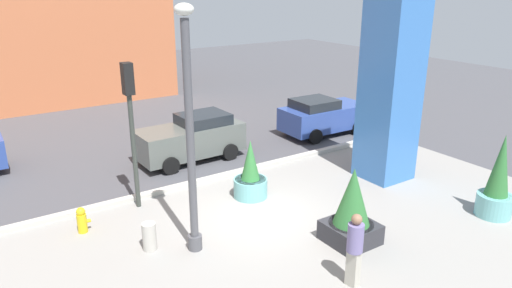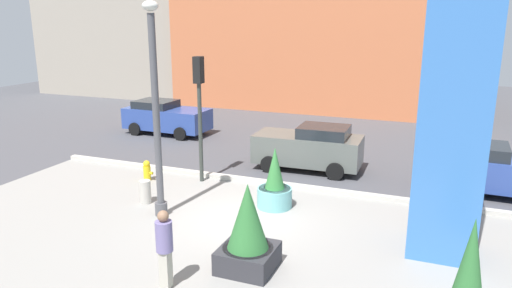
{
  "view_description": "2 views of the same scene",
  "coord_description": "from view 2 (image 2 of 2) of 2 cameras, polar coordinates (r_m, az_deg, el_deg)",
  "views": [
    {
      "loc": [
        -6.98,
        -10.23,
        6.53
      ],
      "look_at": [
        0.36,
        0.78,
        1.96
      ],
      "focal_mm": 33.2,
      "sensor_mm": 36.0,
      "label": 1
    },
    {
      "loc": [
        5.05,
        -11.66,
        5.62
      ],
      "look_at": [
        -0.08,
        1.23,
        1.97
      ],
      "focal_mm": 33.49,
      "sensor_mm": 36.0,
      "label": 2
    }
  ],
  "objects": [
    {
      "name": "car_passing_lane",
      "position": [
        17.46,
        26.56,
        -2.75
      ],
      "size": [
        3.98,
        2.09,
        1.66
      ],
      "color": "#2D4793",
      "rests_on": "ground_plane"
    },
    {
      "name": "car_intersection",
      "position": [
        18.26,
        6.41,
        -0.41
      ],
      "size": [
        4.07,
        2.02,
        1.74
      ],
      "color": "#565B56",
      "rests_on": "ground_plane"
    },
    {
      "name": "traffic_light_corner",
      "position": [
        16.48,
        -6.78,
        5.44
      ],
      "size": [
        0.28,
        0.42,
        4.4
      ],
      "color": "#333833",
      "rests_on": "ground_plane"
    },
    {
      "name": "lamp_post",
      "position": [
        13.65,
        -11.83,
        3.21
      ],
      "size": [
        0.44,
        0.44,
        6.09
      ],
      "color": "#4C4C51",
      "rests_on": "ground_plane"
    },
    {
      "name": "pedestrian_on_sidewalk",
      "position": [
        10.43,
        -10.87,
        -11.83
      ],
      "size": [
        0.41,
        0.41,
        1.79
      ],
      "color": "#B2AD9E",
      "rests_on": "ground_plane"
    },
    {
      "name": "potted_plant_near_right",
      "position": [
        11.03,
        -0.99,
        -10.52
      ],
      "size": [
        1.25,
        1.25,
        2.08
      ],
      "color": "#2D2D33",
      "rests_on": "ground_plane"
    },
    {
      "name": "art_pillar_blue",
      "position": [
        12.08,
        22.37,
        1.28
      ],
      "size": [
        1.54,
        1.54,
        6.08
      ],
      "primitive_type": "cube",
      "color": "#3870BC",
      "rests_on": "ground_plane"
    },
    {
      "name": "potted_plant_by_pillar",
      "position": [
        14.6,
        2.24,
        -5.04
      ],
      "size": [
        1.07,
        1.07,
        1.9
      ],
      "color": "#6BB2B2",
      "rests_on": "ground_plane"
    },
    {
      "name": "curb_strip",
      "position": [
        16.57,
        2.7,
        -4.81
      ],
      "size": [
        18.0,
        0.24,
        0.16
      ],
      "primitive_type": "cube",
      "color": "#B7B2A8",
      "rests_on": "ground_plane"
    },
    {
      "name": "concrete_bollard",
      "position": [
        15.38,
        -13.1,
        -5.61
      ],
      "size": [
        0.36,
        0.36,
        0.75
      ],
      "primitive_type": "cylinder",
      "color": "#B2ADA3",
      "rests_on": "ground_plane"
    },
    {
      "name": "car_curb_west",
      "position": [
        24.35,
        -10.71,
        3.18
      ],
      "size": [
        4.27,
        2.12,
        1.66
      ],
      "color": "#2D4793",
      "rests_on": "ground_plane"
    },
    {
      "name": "fire_hydrant",
      "position": [
        17.47,
        -12.88,
        -3.13
      ],
      "size": [
        0.36,
        0.26,
        0.75
      ],
      "color": "gold",
      "rests_on": "ground_plane"
    },
    {
      "name": "ground_plane",
      "position": [
        17.38,
        3.64,
        -4.15
      ],
      "size": [
        60.0,
        60.0,
        0.0
      ],
      "primitive_type": "plane",
      "color": "#47474C"
    },
    {
      "name": "plaza_pavement",
      "position": [
        12.26,
        -5.35,
        -12.62
      ],
      "size": [
        18.0,
        10.0,
        0.02
      ],
      "primitive_type": "cube",
      "color": "gray",
      "rests_on": "ground_plane"
    }
  ]
}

